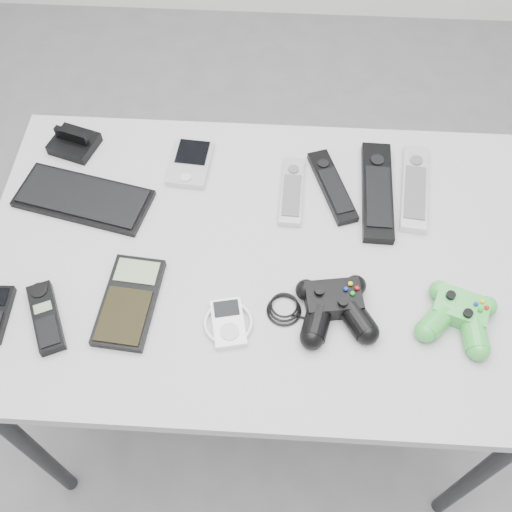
# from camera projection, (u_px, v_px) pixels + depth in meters

# --- Properties ---
(floor) EXTENTS (3.50, 3.50, 0.00)m
(floor) POSITION_uv_depth(u_px,v_px,m) (290.00, 375.00, 1.79)
(floor) COLOR slate
(floor) RESTS_ON ground
(desk) EXTENTS (1.08, 0.70, 0.72)m
(desk) POSITION_uv_depth(u_px,v_px,m) (260.00, 270.00, 1.21)
(desk) COLOR #959597
(desk) RESTS_ON floor
(pda_keyboard) EXTENTS (0.29, 0.17, 0.02)m
(pda_keyboard) POSITION_uv_depth(u_px,v_px,m) (83.00, 198.00, 1.22)
(pda_keyboard) COLOR black
(pda_keyboard) RESTS_ON desk
(dock_bracket) EXTENTS (0.11, 0.10, 0.05)m
(dock_bracket) POSITION_uv_depth(u_px,v_px,m) (73.00, 140.00, 1.29)
(dock_bracket) COLOR black
(dock_bracket) RESTS_ON desk
(pda) EXTENTS (0.09, 0.13, 0.02)m
(pda) POSITION_uv_depth(u_px,v_px,m) (190.00, 163.00, 1.27)
(pda) COLOR #B5B6BD
(pda) RESTS_ON desk
(remote_silver_a) EXTENTS (0.05, 0.17, 0.02)m
(remote_silver_a) POSITION_uv_depth(u_px,v_px,m) (292.00, 191.00, 1.23)
(remote_silver_a) COLOR #B5B6BD
(remote_silver_a) RESTS_ON desk
(remote_black_a) EXTENTS (0.11, 0.19, 0.02)m
(remote_black_a) POSITION_uv_depth(u_px,v_px,m) (332.00, 186.00, 1.24)
(remote_black_a) COLOR black
(remote_black_a) RESTS_ON desk
(remote_black_b) EXTENTS (0.07, 0.25, 0.02)m
(remote_black_b) POSITION_uv_depth(u_px,v_px,m) (377.00, 191.00, 1.23)
(remote_black_b) COLOR black
(remote_black_b) RESTS_ON desk
(remote_silver_b) EXTENTS (0.08, 0.23, 0.02)m
(remote_silver_b) POSITION_uv_depth(u_px,v_px,m) (415.00, 187.00, 1.23)
(remote_silver_b) COLOR silver
(remote_silver_b) RESTS_ON desk
(cordless_handset) EXTENTS (0.10, 0.15, 0.02)m
(cordless_handset) POSITION_uv_depth(u_px,v_px,m) (46.00, 317.00, 1.07)
(cordless_handset) COLOR black
(cordless_handset) RESTS_ON desk
(calculator) EXTENTS (0.11, 0.19, 0.02)m
(calculator) POSITION_uv_depth(u_px,v_px,m) (129.00, 301.00, 1.09)
(calculator) COLOR black
(calculator) RESTS_ON desk
(mp3_player) EXTENTS (0.11, 0.11, 0.02)m
(mp3_player) POSITION_uv_depth(u_px,v_px,m) (228.00, 323.00, 1.07)
(mp3_player) COLOR white
(mp3_player) RESTS_ON desk
(controller_black) EXTENTS (0.26, 0.18, 0.05)m
(controller_black) POSITION_uv_depth(u_px,v_px,m) (335.00, 306.00, 1.07)
(controller_black) COLOR black
(controller_black) RESTS_ON desk
(controller_green) EXTENTS (0.17, 0.18, 0.04)m
(controller_green) POSITION_uv_depth(u_px,v_px,m) (459.00, 314.00, 1.06)
(controller_green) COLOR #258B37
(controller_green) RESTS_ON desk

